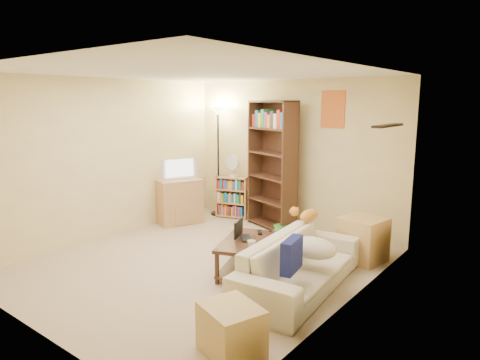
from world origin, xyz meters
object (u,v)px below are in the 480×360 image
object	(u,v)px
mug	(252,244)
coffee_table	(245,251)
tabby_cat	(306,215)
desk_fan	(233,165)
television	(178,169)
laptop	(249,238)
side_table	(363,239)
floor_lamp	(218,129)
tall_bookshelf	(272,162)
sofa	(300,264)
end_cabinet	(231,330)
tv_stand	(179,201)
short_bookshelf	(233,197)

from	to	relation	value
mug	coffee_table	bearing A→B (deg)	141.21
tabby_cat	desk_fan	bearing A→B (deg)	151.94
television	tabby_cat	bearing A→B (deg)	-74.11
laptop	side_table	bearing A→B (deg)	-82.14
coffee_table	floor_lamp	world-z (taller)	floor_lamp
television	tall_bookshelf	bearing A→B (deg)	-39.95
coffee_table	floor_lamp	size ratio (longest dim) A/B	0.54
desk_fan	sofa	bearing A→B (deg)	-37.13
floor_lamp	side_table	xyz separation A→B (m)	(3.14, -0.64, -1.33)
tabby_cat	mug	bearing A→B (deg)	-101.74
floor_lamp	tabby_cat	bearing A→B (deg)	-25.10
coffee_table	laptop	distance (m)	0.18
end_cabinet	desk_fan	bearing A→B (deg)	128.58
tabby_cat	desk_fan	size ratio (longest dim) A/B	1.12
mug	floor_lamp	xyz separation A→B (m)	(-2.37, 2.15, 1.16)
tv_stand	end_cabinet	bearing A→B (deg)	-15.00
tabby_cat	side_table	distance (m)	0.88
mug	tabby_cat	bearing A→B (deg)	78.26
mug	tv_stand	xyz separation A→B (m)	(-2.57, 1.30, -0.08)
mug	end_cabinet	world-z (taller)	mug
mug	side_table	world-z (taller)	side_table
short_bookshelf	desk_fan	distance (m)	0.62
desk_fan	floor_lamp	distance (m)	0.74
coffee_table	laptop	world-z (taller)	laptop
coffee_table	tv_stand	world-z (taller)	tv_stand
laptop	tall_bookshelf	distance (m)	2.11
television	short_bookshelf	world-z (taller)	television
television	side_table	world-z (taller)	television
tv_stand	side_table	size ratio (longest dim) A/B	1.31
sofa	mug	size ratio (longest dim) A/B	15.16
mug	side_table	size ratio (longest dim) A/B	0.23
laptop	television	bearing A→B (deg)	22.39
sofa	desk_fan	size ratio (longest dim) A/B	5.03
sofa	short_bookshelf	world-z (taller)	short_bookshelf
tabby_cat	coffee_table	bearing A→B (deg)	-120.02
tall_bookshelf	coffee_table	bearing A→B (deg)	-46.74
mug	television	distance (m)	2.92
mug	television	bearing A→B (deg)	153.21
tv_stand	floor_lamp	world-z (taller)	floor_lamp
mug	tv_stand	size ratio (longest dim) A/B	0.18
tabby_cat	mug	distance (m)	0.99
short_bookshelf	side_table	bearing A→B (deg)	-29.93
short_bookshelf	tall_bookshelf	bearing A→B (deg)	-23.08
sofa	tall_bookshelf	distance (m)	2.61
tv_stand	tall_bookshelf	world-z (taller)	tall_bookshelf
sofa	tv_stand	distance (m)	3.30
short_bookshelf	floor_lamp	bearing A→B (deg)	162.96
television	laptop	bearing A→B (deg)	-90.87
tv_stand	desk_fan	bearing A→B (deg)	76.92
end_cabinet	laptop	bearing A→B (deg)	121.81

